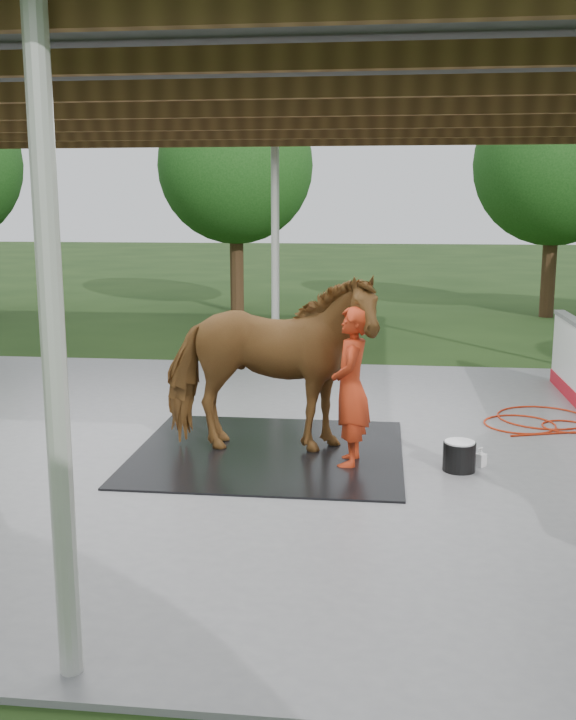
# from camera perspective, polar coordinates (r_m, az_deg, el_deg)

# --- Properties ---
(ground) EXTENTS (100.00, 100.00, 0.00)m
(ground) POSITION_cam_1_polar(r_m,az_deg,el_deg) (9.54, -4.63, -6.28)
(ground) COLOR #1E3814
(concrete_slab) EXTENTS (12.00, 10.00, 0.05)m
(concrete_slab) POSITION_cam_1_polar(r_m,az_deg,el_deg) (9.54, -4.63, -6.14)
(concrete_slab) COLOR slate
(concrete_slab) RESTS_ON ground
(pavilion_structure) EXTENTS (12.60, 10.60, 4.05)m
(pavilion_structure) POSITION_cam_1_polar(r_m,az_deg,el_deg) (9.18, -5.03, 18.07)
(pavilion_structure) COLOR beige
(pavilion_structure) RESTS_ON ground
(tree_belt) EXTENTS (28.00, 28.00, 5.80)m
(tree_belt) POSITION_cam_1_polar(r_m,az_deg,el_deg) (9.99, -2.17, 16.50)
(tree_belt) COLOR #382314
(tree_belt) RESTS_ON ground
(rubber_mat) EXTENTS (3.01, 2.83, 0.02)m
(rubber_mat) POSITION_cam_1_polar(r_m,az_deg,el_deg) (9.18, -1.36, -6.56)
(rubber_mat) COLOR black
(rubber_mat) RESTS_ON concrete_slab
(horse) EXTENTS (2.46, 1.23, 2.03)m
(horse) POSITION_cam_1_polar(r_m,az_deg,el_deg) (8.92, -1.39, -0.27)
(horse) COLOR brown
(horse) RESTS_ON rubber_mat
(handler) EXTENTS (0.44, 0.65, 1.73)m
(handler) POSITION_cam_1_polar(r_m,az_deg,el_deg) (8.58, 4.50, -1.93)
(handler) COLOR #AA2C12
(handler) RESTS_ON concrete_slab
(wash_bucket) EXTENTS (0.35, 0.35, 0.32)m
(wash_bucket) POSITION_cam_1_polar(r_m,az_deg,el_deg) (8.74, 12.09, -6.66)
(wash_bucket) COLOR black
(wash_bucket) RESTS_ON concrete_slab
(soap_bottle_a) EXTENTS (0.13, 0.13, 0.30)m
(soap_bottle_a) POSITION_cam_1_polar(r_m,az_deg,el_deg) (8.72, 11.70, -6.80)
(soap_bottle_a) COLOR silver
(soap_bottle_a) RESTS_ON concrete_slab
(soap_bottle_b) EXTENTS (0.14, 0.14, 0.21)m
(soap_bottle_b) POSITION_cam_1_polar(r_m,az_deg,el_deg) (8.95, 13.55, -6.71)
(soap_bottle_b) COLOR #338CD8
(soap_bottle_b) RESTS_ON concrete_slab
(hose_coil) EXTENTS (1.55, 1.54, 0.02)m
(hose_coil) POSITION_cam_1_polar(r_m,az_deg,el_deg) (10.95, 17.41, -4.15)
(hose_coil) COLOR #B62A0D
(hose_coil) RESTS_ON concrete_slab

